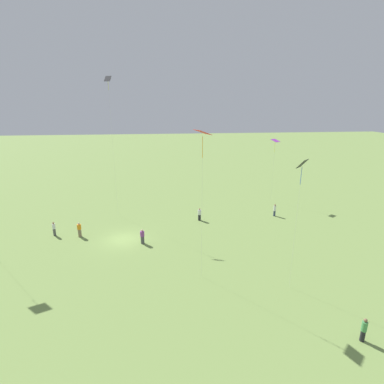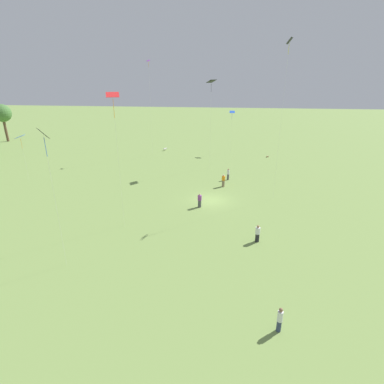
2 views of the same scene
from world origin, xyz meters
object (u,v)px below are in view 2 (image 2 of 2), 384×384
object	(u,v)px
person_3	(200,201)
kite_3	(211,84)
person_4	(223,181)
person_1	(258,234)
dog_0	(165,149)
kite_5	(232,113)
kite_6	(149,71)
kite_1	(44,140)
picnic_bag_0	(267,157)
kite_0	(20,137)
kite_2	(288,53)
kite_4	(113,99)
person_2	(280,320)
person_5	(228,174)

from	to	relation	value
person_3	kite_3	xyz separation A→B (m)	(16.28, -0.13, 12.65)
person_4	person_1	bearing A→B (deg)	-169.24
person_3	dog_0	bearing A→B (deg)	-102.90
kite_5	kite_6	size ratio (longest dim) A/B	0.48
kite_1	picnic_bag_0	bearing A→B (deg)	-26.40
person_3	kite_3	world-z (taller)	kite_3
kite_0	kite_2	bearing A→B (deg)	114.87
kite_3	kite_6	xyz separation A→B (m)	(7.60, 11.68, 2.00)
person_4	dog_0	world-z (taller)	person_4
kite_0	kite_4	world-z (taller)	kite_4
person_1	person_4	world-z (taller)	person_4
kite_4	dog_0	bearing A→B (deg)	117.97
person_2	dog_0	bearing A→B (deg)	49.99
person_1	kite_6	xyz separation A→B (m)	(31.18, 17.68, 14.65)
person_5	kite_2	size ratio (longest dim) A/B	0.09
kite_6	picnic_bag_0	bearing A→B (deg)	80.04
kite_5	kite_6	distance (m)	17.49
kite_0	kite_6	xyz separation A→B (m)	(17.48, -14.52, 8.98)
kite_2	kite_6	xyz separation A→B (m)	(20.05, 20.60, -1.37)
person_1	kite_5	distance (m)	36.13
dog_0	person_2	bearing A→B (deg)	-29.74
person_2	kite_3	size ratio (longest dim) A/B	0.12
person_2	person_4	world-z (taller)	person_4
person_4	picnic_bag_0	bearing A→B (deg)	-27.40
kite_1	kite_5	world-z (taller)	kite_1
person_1	kite_5	size ratio (longest dim) A/B	0.21
person_1	person_2	world-z (taller)	person_2
person_1	kite_1	xyz separation A→B (m)	(-5.65, 15.95, 9.56)
kite_5	kite_4	bearing A→B (deg)	-66.90
person_2	kite_5	xyz separation A→B (m)	(46.00, 2.93, 6.98)
person_1	kite_0	bearing A→B (deg)	-65.40
person_3	kite_4	world-z (taller)	kite_4
person_4	kite_4	size ratio (longest dim) A/B	0.13
person_1	dog_0	distance (m)	38.92
person_5	kite_0	world-z (taller)	kite_0
person_2	kite_0	xyz separation A→B (m)	(24.34, 32.63, 5.63)
kite_4	picnic_bag_0	bearing A→B (deg)	83.01
person_3	kite_5	world-z (taller)	kite_5
kite_1	dog_0	size ratio (longest dim) A/B	14.30
kite_1	kite_6	bearing A→B (deg)	4.74
kite_6	dog_0	size ratio (longest dim) A/B	22.10
dog_0	picnic_bag_0	distance (m)	20.92
person_1	kite_2	world-z (taller)	kite_2
person_3	kite_3	distance (m)	20.61
person_3	kite_1	bearing A→B (deg)	20.49
person_1	kite_4	bearing A→B (deg)	-49.39
kite_2	kite_1	bearing A→B (deg)	18.93
person_3	kite_0	distance (m)	27.44
kite_0	kite_5	bearing A→B (deg)	155.15
kite_2	kite_3	xyz separation A→B (m)	(12.45, 8.92, -3.38)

